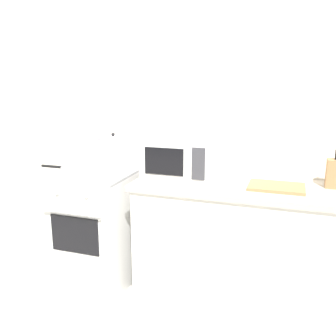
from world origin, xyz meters
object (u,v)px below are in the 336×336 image
Objects in this scene: stove at (96,227)px; stock_pot at (114,153)px; frying_pan at (75,170)px; cutting_board at (276,187)px; microwave at (180,157)px.

stock_pot is at bearing 38.68° from stove.
stove is at bearing -141.32° from stock_pot.
cutting_board is (1.49, 0.07, -0.02)m from frying_pan.
microwave is 0.71m from cutting_board.
frying_pan is (-0.12, -0.06, 0.48)m from stove.
microwave is 1.39× the size of cutting_board.
stove is 0.62m from stock_pot.
stove is at bearing -173.36° from microwave.
frying_pan is at bearing -177.46° from cutting_board.
microwave is (0.55, -0.02, 0.01)m from stock_pot.
cutting_board reaches higher than stove.
cutting_board is (1.24, -0.10, -0.13)m from stock_pot.
microwave is (0.68, 0.08, 0.61)m from stove.
stock_pot is 1.25m from cutting_board.
stove is 1.84× the size of microwave.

